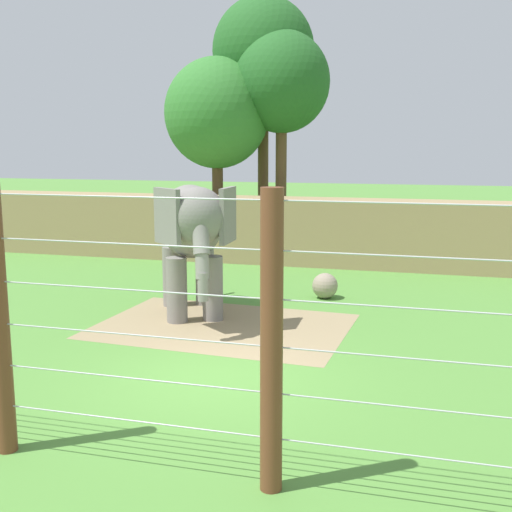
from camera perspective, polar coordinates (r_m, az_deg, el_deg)
ground_plane at (r=11.74m, az=-3.65°, el=-10.78°), size 120.00×120.00×0.00m
dirt_patch at (r=14.86m, az=-3.03°, el=-6.30°), size 5.95×4.35×0.01m
embankment_wall at (r=22.47m, az=6.00°, el=2.19°), size 36.00×1.80×2.30m
elephant at (r=15.36m, az=-5.78°, el=2.45°), size 2.96×4.05×3.27m
enrichment_ball at (r=17.50m, az=6.22°, el=-2.68°), size 0.70×0.70×0.70m
cable_fence at (r=8.16m, az=-11.63°, el=-6.66°), size 11.66×0.27×3.68m
tree_far_left at (r=25.62m, az=2.32°, el=15.23°), size 3.77×3.77×8.57m
tree_left_of_centre at (r=25.75m, az=-3.54°, el=12.63°), size 4.15×4.15×7.59m
tree_behind_wall at (r=26.93m, az=0.66°, el=17.79°), size 4.12×4.12×10.08m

